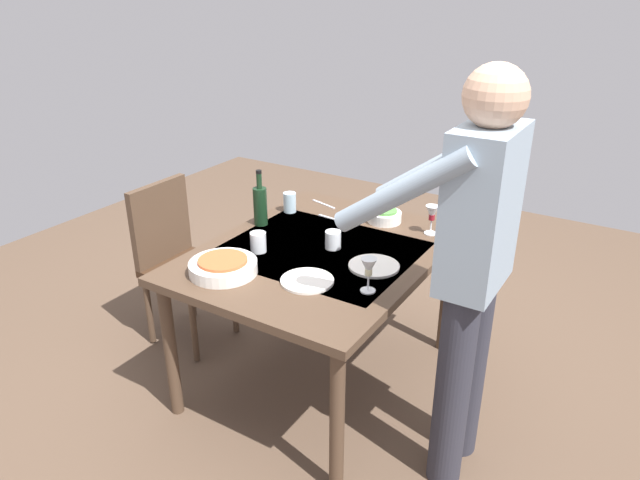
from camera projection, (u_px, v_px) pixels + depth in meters
ground_plane at (320, 376)px, 3.09m from camera, size 6.00×6.00×0.00m
dining_table at (320, 264)px, 2.81m from camera, size 1.33×1.04×0.75m
chair_near at (176, 253)px, 3.25m from camera, size 0.40×0.40×0.91m
person_server at (470, 263)px, 2.17m from camera, size 0.42×0.61×1.69m
wine_bottle at (260, 205)px, 3.02m from camera, size 0.07×0.07×0.30m
wine_glass_left at (432, 215)px, 2.91m from camera, size 0.07×0.07×0.15m
wine_glass_right at (369, 269)px, 2.37m from camera, size 0.07×0.07×0.15m
water_cup_near_left at (333, 240)px, 2.78m from camera, size 0.08×0.08×0.09m
water_cup_near_right at (258, 242)px, 2.74m from camera, size 0.08×0.08×0.10m
water_cup_far_left at (290, 202)px, 3.21m from camera, size 0.07×0.07×0.11m
serving_bowl_pasta at (223, 266)px, 2.55m from camera, size 0.30×0.30×0.07m
side_bowl_salad at (384, 216)px, 3.09m from camera, size 0.18×0.18×0.07m
dinner_plate_near at (307, 281)px, 2.48m from camera, size 0.23×0.23×0.01m
dinner_plate_far at (374, 266)px, 2.61m from camera, size 0.23×0.23×0.01m
table_knife at (334, 219)px, 3.12m from camera, size 0.04×0.20×0.00m
table_fork at (324, 204)px, 3.33m from camera, size 0.06×0.18×0.00m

